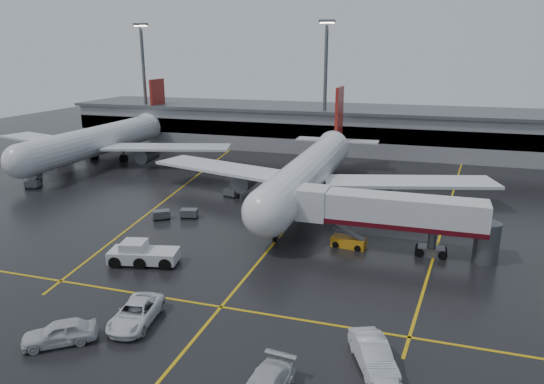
% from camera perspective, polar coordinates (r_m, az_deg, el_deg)
% --- Properties ---
extents(ground, '(220.00, 220.00, 0.00)m').
position_cam_1_polar(ground, '(60.11, 2.40, -3.33)').
color(ground, black).
rests_on(ground, ground).
extents(apron_line_centre, '(0.25, 90.00, 0.02)m').
position_cam_1_polar(apron_line_centre, '(60.11, 2.40, -3.32)').
color(apron_line_centre, gold).
rests_on(apron_line_centre, ground).
extents(apron_line_stop, '(60.00, 0.25, 0.02)m').
position_cam_1_polar(apron_line_stop, '(41.04, -5.88, -13.00)').
color(apron_line_stop, gold).
rests_on(apron_line_stop, ground).
extents(apron_line_left, '(9.99, 69.35, 0.02)m').
position_cam_1_polar(apron_line_left, '(76.13, -10.27, 0.59)').
color(apron_line_left, gold).
rests_on(apron_line_left, ground).
extents(apron_line_right, '(7.57, 69.64, 0.02)m').
position_cam_1_polar(apron_line_right, '(67.87, 19.53, -1.98)').
color(apron_line_right, gold).
rests_on(apron_line_right, ground).
extents(terminal, '(122.00, 19.00, 8.60)m').
position_cam_1_polar(terminal, '(104.96, 9.34, 7.23)').
color(terminal, gray).
rests_on(terminal, ground).
extents(light_mast_left, '(3.00, 1.20, 25.45)m').
position_cam_1_polar(light_mast_left, '(113.85, -14.50, 12.75)').
color(light_mast_left, '#595B60').
rests_on(light_mast_left, ground).
extents(light_mast_mid, '(3.00, 1.20, 25.45)m').
position_cam_1_polar(light_mast_mid, '(98.95, 6.16, 12.74)').
color(light_mast_mid, '#595B60').
rests_on(light_mast_mid, ground).
extents(main_airliner, '(48.80, 45.60, 14.10)m').
position_cam_1_polar(main_airliner, '(67.99, 4.58, 2.61)').
color(main_airliner, silver).
rests_on(main_airliner, ground).
extents(second_airliner, '(48.80, 45.60, 14.10)m').
position_cam_1_polar(second_airliner, '(96.48, -18.86, 5.77)').
color(second_airliner, silver).
rests_on(second_airliner, ground).
extents(jet_bridge, '(19.90, 3.40, 6.05)m').
position_cam_1_polar(jet_bridge, '(51.43, 13.54, -2.51)').
color(jet_bridge, silver).
rests_on(jet_bridge, ground).
extents(pushback_tractor, '(6.95, 4.05, 2.33)m').
position_cam_1_polar(pushback_tractor, '(49.67, -14.71, -6.96)').
color(pushback_tractor, silver).
rests_on(pushback_tractor, ground).
extents(belt_loader, '(3.72, 2.10, 2.24)m').
position_cam_1_polar(belt_loader, '(52.69, 8.81, -5.70)').
color(belt_loader, orange).
rests_on(belt_loader, ground).
extents(service_van_a, '(3.51, 6.18, 1.63)m').
position_cam_1_polar(service_van_a, '(39.68, -15.37, -13.29)').
color(service_van_a, white).
rests_on(service_van_a, ground).
extents(service_van_c, '(4.00, 5.80, 1.81)m').
position_cam_1_polar(service_van_c, '(34.35, 11.54, -17.81)').
color(service_van_c, silver).
rests_on(service_van_c, ground).
extents(service_van_d, '(5.23, 4.57, 1.70)m').
position_cam_1_polar(service_van_d, '(38.93, -23.22, -14.62)').
color(service_van_d, silver).
rests_on(service_van_d, ground).
extents(baggage_cart_a, '(2.26, 1.76, 1.12)m').
position_cam_1_polar(baggage_cart_a, '(61.77, -9.50, -2.39)').
color(baggage_cart_a, '#595B60').
rests_on(baggage_cart_a, ground).
extents(baggage_cart_b, '(2.38, 2.23, 1.12)m').
position_cam_1_polar(baggage_cart_b, '(61.93, -12.61, -2.52)').
color(baggage_cart_b, '#595B60').
rests_on(baggage_cart_b, ground).
extents(baggage_cart_c, '(2.30, 1.84, 1.12)m').
position_cam_1_polar(baggage_cart_c, '(70.04, -4.68, -0.03)').
color(baggage_cart_c, '#595B60').
rests_on(baggage_cart_c, ground).
extents(baggage_cart_d, '(2.27, 1.77, 1.12)m').
position_cam_1_polar(baggage_cart_d, '(91.36, -25.64, 2.22)').
color(baggage_cart_d, '#595B60').
rests_on(baggage_cart_d, ground).
extents(baggage_cart_e, '(2.27, 1.77, 1.12)m').
position_cam_1_polar(baggage_cart_e, '(82.43, -25.80, 0.85)').
color(baggage_cart_e, '#595B60').
rests_on(baggage_cart_e, ground).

